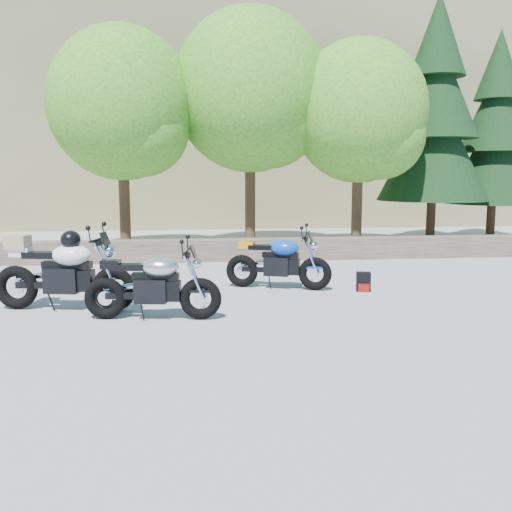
# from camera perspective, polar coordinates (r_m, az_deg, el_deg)

# --- Properties ---
(ground) EXTENTS (90.00, 90.00, 0.00)m
(ground) POSITION_cam_1_polar(r_m,az_deg,el_deg) (8.12, -0.60, -6.28)
(ground) COLOR gray
(ground) RESTS_ON ground
(stone_wall) EXTENTS (22.00, 0.55, 0.50)m
(stone_wall) POSITION_cam_1_polar(r_m,az_deg,el_deg) (13.46, -3.04, 0.61)
(stone_wall) COLOR #46392F
(stone_wall) RESTS_ON ground
(hillside) EXTENTS (80.00, 30.00, 15.00)m
(hillside) POSITION_cam_1_polar(r_m,az_deg,el_deg) (36.43, -0.50, 16.88)
(hillside) COLOR #66663F
(hillside) RESTS_ON ground
(tree_decid_left) EXTENTS (3.67, 3.67, 5.62)m
(tree_decid_left) POSITION_cam_1_polar(r_m,az_deg,el_deg) (15.12, -12.92, 14.11)
(tree_decid_left) COLOR #382314
(tree_decid_left) RESTS_ON ground
(tree_decid_mid) EXTENTS (4.08, 4.08, 6.24)m
(tree_decid_mid) POSITION_cam_1_polar(r_m,az_deg,el_deg) (15.58, -0.17, 15.64)
(tree_decid_mid) COLOR #382314
(tree_decid_mid) RESTS_ON ground
(tree_decid_right) EXTENTS (3.54, 3.54, 5.41)m
(tree_decid_right) POSITION_cam_1_polar(r_m,az_deg,el_deg) (15.50, 10.73, 13.53)
(tree_decid_right) COLOR #382314
(tree_decid_right) RESTS_ON ground
(conifer_near) EXTENTS (3.17, 3.17, 7.06)m
(conifer_near) POSITION_cam_1_polar(r_m,az_deg,el_deg) (17.56, 17.49, 13.25)
(conifer_near) COLOR #382314
(conifer_near) RESTS_ON ground
(conifer_far) EXTENTS (2.82, 2.82, 6.27)m
(conifer_far) POSITION_cam_1_polar(r_m,az_deg,el_deg) (19.04, 22.87, 11.33)
(conifer_far) COLOR #382314
(conifer_far) RESTS_ON ground
(silver_bike) EXTENTS (1.94, 0.61, 0.98)m
(silver_bike) POSITION_cam_1_polar(r_m,az_deg,el_deg) (8.12, -10.22, -2.98)
(silver_bike) COLOR black
(silver_bike) RESTS_ON ground
(white_bike) EXTENTS (2.17, 0.74, 1.20)m
(white_bike) POSITION_cam_1_polar(r_m,az_deg,el_deg) (8.98, -18.71, -1.46)
(white_bike) COLOR black
(white_bike) RESTS_ON ground
(blue_bike) EXTENTS (1.85, 0.84, 0.96)m
(blue_bike) POSITION_cam_1_polar(r_m,az_deg,el_deg) (10.12, 2.29, -0.67)
(blue_bike) COLOR black
(blue_bike) RESTS_ON ground
(backpack) EXTENTS (0.28, 0.25, 0.33)m
(backpack) POSITION_cam_1_polar(r_m,az_deg,el_deg) (10.12, 10.69, -2.57)
(backpack) COLOR black
(backpack) RESTS_ON ground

